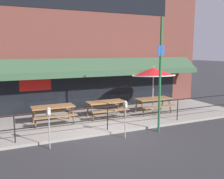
{
  "coord_description": "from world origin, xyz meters",
  "views": [
    {
      "loc": [
        -3.76,
        -8.54,
        3.23
      ],
      "look_at": [
        0.78,
        1.6,
        1.5
      ],
      "focal_mm": 40.0,
      "sensor_mm": 36.0,
      "label": 1
    }
  ],
  "objects": [
    {
      "name": "picnic_table_right",
      "position": [
        3.19,
        1.89,
        0.71
      ],
      "size": [
        1.8,
        1.42,
        0.76
      ],
      "color": "brown",
      "rests_on": "patio_deck"
    },
    {
      "name": "patio_umbrella_right",
      "position": [
        3.19,
        1.93,
        2.18
      ],
      "size": [
        2.14,
        2.14,
        2.38
      ],
      "color": "#B7B2A8",
      "rests_on": "patio_deck"
    },
    {
      "name": "patio_railing",
      "position": [
        0.0,
        0.3,
        0.8
      ],
      "size": [
        13.84,
        0.04,
        0.97
      ],
      "color": "black",
      "rests_on": "patio_deck"
    },
    {
      "name": "parking_meter_far",
      "position": [
        0.34,
        -0.58,
        1.15
      ],
      "size": [
        0.15,
        0.16,
        1.42
      ],
      "color": "gray",
      "rests_on": "ground"
    },
    {
      "name": "parking_meter_near",
      "position": [
        -2.42,
        -0.49,
        1.15
      ],
      "size": [
        0.15,
        0.16,
        1.42
      ],
      "color": "gray",
      "rests_on": "ground"
    },
    {
      "name": "street_sign_pole",
      "position": [
        1.92,
        -0.45,
        2.31
      ],
      "size": [
        0.28,
        0.09,
        4.5
      ],
      "color": "#1E6033",
      "rests_on": "ground"
    },
    {
      "name": "picnic_table_centre",
      "position": [
        0.7,
        2.13,
        0.71
      ],
      "size": [
        1.8,
        1.42,
        0.76
      ],
      "color": "brown",
      "rests_on": "patio_deck"
    },
    {
      "name": "patio_deck",
      "position": [
        0.0,
        2.0,
        0.05
      ],
      "size": [
        15.0,
        4.0,
        0.1
      ],
      "primitive_type": "cube",
      "color": "gray",
      "rests_on": "ground"
    },
    {
      "name": "picnic_table_left",
      "position": [
        -1.79,
        2.12,
        0.71
      ],
      "size": [
        1.8,
        1.42,
        0.76
      ],
      "color": "brown",
      "rests_on": "patio_deck"
    },
    {
      "name": "ground_plane",
      "position": [
        0.0,
        0.0,
        0.0
      ],
      "size": [
        120.0,
        120.0,
        0.0
      ],
      "primitive_type": "plane",
      "color": "#2D2D30"
    },
    {
      "name": "restaurant_building",
      "position": [
        0.0,
        4.23,
        4.19
      ],
      "size": [
        15.0,
        1.6,
        8.44
      ],
      "color": "brown",
      "rests_on": "ground"
    }
  ]
}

